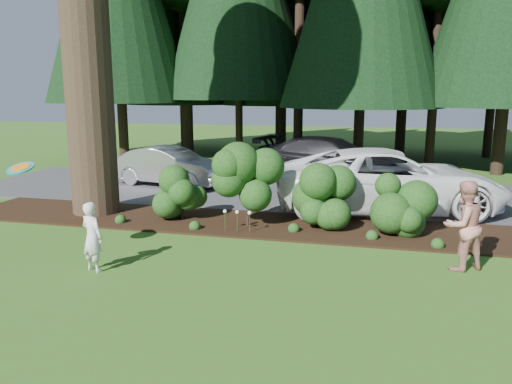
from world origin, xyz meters
TOP-DOWN VIEW (x-y plane):
  - ground at (0.00, 0.00)m, footprint 80.00×80.00m
  - mulch_bed at (0.00, 3.25)m, footprint 16.00×2.50m
  - driveway at (0.00, 7.50)m, footprint 22.00×6.00m
  - shrub_row at (0.77, 3.14)m, footprint 6.53×1.60m
  - lily_cluster at (-0.30, 2.40)m, footprint 0.69×0.09m
  - car_silver_wagon at (-4.28, 7.68)m, footprint 4.28×2.10m
  - car_white_suv at (3.16, 5.45)m, footprint 6.66×4.04m
  - car_dark_suv at (1.16, 9.80)m, footprint 5.91×3.40m
  - child at (-2.21, -0.63)m, footprint 0.56×0.46m
  - adult at (4.43, 1.11)m, footprint 1.04×0.98m
  - frisbee at (-3.53, -0.73)m, footprint 0.50×0.48m

SIDE VIEW (x-z plane):
  - ground at x=0.00m, z-range 0.00..0.00m
  - driveway at x=0.00m, z-range 0.00..0.03m
  - mulch_bed at x=0.00m, z-range 0.00..0.05m
  - lily_cluster at x=-0.30m, z-range 0.21..0.78m
  - child at x=-2.21m, z-range 0.00..1.32m
  - car_silver_wagon at x=-4.28m, z-range 0.03..1.38m
  - shrub_row at x=0.77m, z-range 0.00..1.61m
  - car_dark_suv at x=1.16m, z-range 0.03..1.64m
  - adult at x=4.43m, z-range 0.00..1.70m
  - car_white_suv at x=3.16m, z-range 0.03..1.76m
  - frisbee at x=-3.53m, z-range 1.80..2.01m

